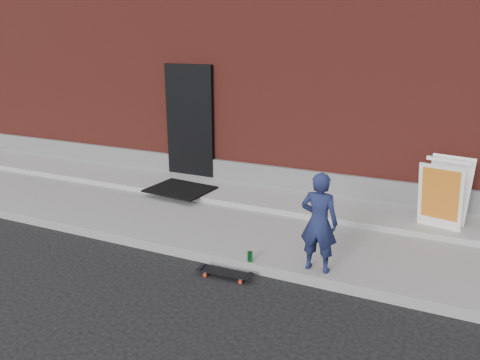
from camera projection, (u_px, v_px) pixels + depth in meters
The scene contains 9 objects.
ground at pixel (249, 273), 6.31m from camera, with size 80.00×80.00×0.00m, color black.
sidewalk at pixel (286, 228), 7.59m from camera, with size 20.00×3.00×0.15m, color gray.
apron at pixel (303, 203), 8.33m from camera, with size 20.00×1.20×0.10m, color #999993.
building at pixel (361, 59), 11.64m from camera, with size 20.00×8.10×5.00m.
child at pixel (319, 222), 5.89m from camera, with size 0.48×0.32×1.32m, color #192148.
skateboard at pixel (225, 273), 6.17m from camera, with size 0.74×0.23×0.08m.
pizza_sign at pixel (444, 193), 7.08m from camera, with size 0.78×0.87×1.06m.
soda_can at pixel (250, 257), 6.29m from camera, with size 0.07×0.07×0.14m, color #1A8336.
doormat at pixel (180, 189), 8.88m from camera, with size 1.14×0.92×0.03m, color black.
Camera 1 is at (2.24, -5.19, 3.07)m, focal length 35.00 mm.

